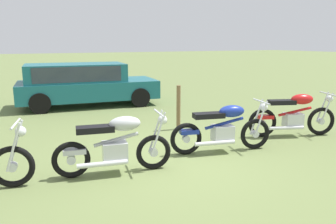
% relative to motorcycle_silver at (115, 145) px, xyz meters
% --- Properties ---
extents(ground_plane, '(120.00, 120.00, 0.00)m').
position_rel_motorcycle_silver_xyz_m(ground_plane, '(1.13, 0.09, -0.49)').
color(ground_plane, olive).
extents(motorcycle_silver, '(1.95, 0.68, 1.02)m').
position_rel_motorcycle_silver_xyz_m(motorcycle_silver, '(0.00, 0.00, 0.00)').
color(motorcycle_silver, black).
rests_on(motorcycle_silver, ground).
extents(motorcycle_blue, '(2.06, 0.77, 1.02)m').
position_rel_motorcycle_silver_xyz_m(motorcycle_blue, '(2.25, 0.13, -0.01)').
color(motorcycle_blue, black).
rests_on(motorcycle_blue, ground).
extents(motorcycle_red, '(1.99, 0.98, 1.02)m').
position_rel_motorcycle_silver_xyz_m(motorcycle_red, '(4.36, 0.33, 0.01)').
color(motorcycle_red, black).
rests_on(motorcycle_red, ground).
extents(car_teal, '(4.71, 2.35, 1.43)m').
position_rel_motorcycle_silver_xyz_m(car_teal, '(0.82, 6.23, 0.35)').
color(car_teal, '#19606B').
rests_on(car_teal, ground).
extents(fence_post_wooden, '(0.10, 0.10, 1.11)m').
position_rel_motorcycle_silver_xyz_m(fence_post_wooden, '(2.26, 2.03, 0.07)').
color(fence_post_wooden, brown).
rests_on(fence_post_wooden, ground).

